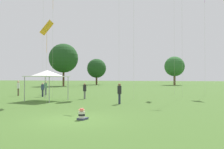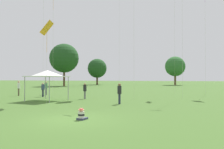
{
  "view_description": "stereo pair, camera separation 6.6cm",
  "coord_description": "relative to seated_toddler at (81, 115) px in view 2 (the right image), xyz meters",
  "views": [
    {
      "loc": [
        5.27,
        -10.52,
        2.2
      ],
      "look_at": [
        0.16,
        6.91,
        2.48
      ],
      "focal_mm": 35.0,
      "sensor_mm": 36.0,
      "label": 1
    },
    {
      "loc": [
        5.34,
        -10.5,
        2.2
      ],
      "look_at": [
        0.16,
        6.91,
        2.48
      ],
      "focal_mm": 35.0,
      "sensor_mm": 36.0,
      "label": 2
    }
  ],
  "objects": [
    {
      "name": "seated_toddler",
      "position": [
        0.0,
        0.0,
        0.0
      ],
      "size": [
        0.51,
        0.58,
        0.62
      ],
      "rotation": [
        0.0,
        0.0,
        -0.19
      ],
      "color": "#383D56",
      "rests_on": "ground"
    },
    {
      "name": "distant_tree_1",
      "position": [
        4.31,
        58.98,
        5.47
      ],
      "size": [
        6.09,
        6.09,
        8.79
      ],
      "color": "brown",
      "rests_on": "ground"
    },
    {
      "name": "ground_plane",
      "position": [
        -0.52,
        -0.05,
        -0.25
      ],
      "size": [
        300.0,
        300.0,
        0.0
      ],
      "primitive_type": "plane",
      "color": "#426628"
    },
    {
      "name": "person_standing_0",
      "position": [
        -13.87,
        11.91,
        0.87
      ],
      "size": [
        0.34,
        0.34,
        1.84
      ],
      "rotation": [
        0.0,
        0.0,
        3.23
      ],
      "color": "brown",
      "rests_on": "ground"
    },
    {
      "name": "canopy_tent",
      "position": [
        -7.27,
        7.97,
        2.37
      ],
      "size": [
        3.55,
        3.55,
        2.96
      ],
      "rotation": [
        0.0,
        0.0,
        -0.12
      ],
      "color": "white",
      "rests_on": "ground"
    },
    {
      "name": "person_standing_2",
      "position": [
        -10.08,
        11.4,
        0.72
      ],
      "size": [
        0.49,
        0.49,
        1.65
      ],
      "rotation": [
        0.0,
        0.0,
        2.7
      ],
      "color": "#282D42",
      "rests_on": "ground"
    },
    {
      "name": "distant_tree_0",
      "position": [
        -20.07,
        56.08,
        5.07
      ],
      "size": [
        6.2,
        6.2,
        8.43
      ],
      "color": "brown",
      "rests_on": "ground"
    },
    {
      "name": "person_standing_5",
      "position": [
        0.18,
        7.21,
        0.8
      ],
      "size": [
        0.43,
        0.43,
        1.75
      ],
      "rotation": [
        0.0,
        0.0,
        5.03
      ],
      "color": "#282D42",
      "rests_on": "ground"
    },
    {
      "name": "person_standing_6",
      "position": [
        -4.42,
        10.5,
        0.73
      ],
      "size": [
        0.41,
        0.41,
        1.65
      ],
      "rotation": [
        0.0,
        0.0,
        4.51
      ],
      "color": "slate",
      "rests_on": "ground"
    },
    {
      "name": "person_standing_1",
      "position": [
        -11.36,
        13.94,
        0.79
      ],
      "size": [
        0.47,
        0.47,
        1.74
      ],
      "rotation": [
        0.0,
        0.0,
        0.29
      ],
      "color": "#282D42",
      "rests_on": "ground"
    },
    {
      "name": "distant_tree_2",
      "position": [
        -24.43,
        42.25,
        7.29
      ],
      "size": [
        7.85,
        7.85,
        11.48
      ],
      "color": "brown",
      "rests_on": "ground"
    },
    {
      "name": "kite_5",
      "position": [
        -5.87,
        5.74,
        6.16
      ],
      "size": [
        1.22,
        1.55,
        7.04
      ],
      "rotation": [
        0.0,
        0.0,
        4.24
      ],
      "color": "orange",
      "rests_on": "ground"
    }
  ]
}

